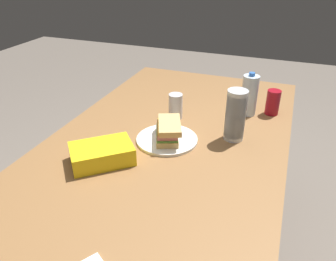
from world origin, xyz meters
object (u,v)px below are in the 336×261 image
at_px(water_bottle_tall, 249,95).
at_px(plastic_cup_stack, 235,115).
at_px(chip_bag, 102,154).
at_px(paper_plate, 168,140).
at_px(soda_can_silver, 176,106).
at_px(dining_table, 165,160).
at_px(soda_can_red, 273,102).
at_px(sandwich, 168,130).

distance_m(water_bottle_tall, plastic_cup_stack, 0.27).
bearing_deg(plastic_cup_stack, chip_bag, -51.14).
relative_size(paper_plate, plastic_cup_stack, 1.17).
bearing_deg(soda_can_silver, chip_bag, -17.06).
relative_size(dining_table, soda_can_silver, 14.79).
distance_m(soda_can_red, chip_bag, 0.87).
bearing_deg(soda_can_silver, dining_table, 8.86).
bearing_deg(soda_can_red, sandwich, -41.68).
relative_size(chip_bag, soda_can_silver, 1.89).
height_order(water_bottle_tall, plastic_cup_stack, plastic_cup_stack).
bearing_deg(sandwich, chip_bag, -38.49).
xyz_separation_m(soda_can_red, plastic_cup_stack, (0.31, -0.13, 0.05)).
bearing_deg(plastic_cup_stack, water_bottle_tall, 175.79).
xyz_separation_m(dining_table, water_bottle_tall, (-0.41, 0.28, 0.18)).
bearing_deg(soda_can_red, soda_can_silver, -63.76).
height_order(soda_can_red, soda_can_silver, same).
xyz_separation_m(dining_table, soda_can_silver, (-0.24, -0.04, 0.14)).
xyz_separation_m(sandwich, chip_bag, (0.23, -0.18, -0.02)).
relative_size(chip_bag, water_bottle_tall, 1.08).
bearing_deg(water_bottle_tall, sandwich, -35.21).
bearing_deg(water_bottle_tall, soda_can_red, 111.95).
height_order(paper_plate, sandwich, sandwich).
bearing_deg(chip_bag, plastic_cup_stack, -2.01).
bearing_deg(paper_plate, soda_can_red, 137.90).
distance_m(sandwich, soda_can_red, 0.57).
xyz_separation_m(paper_plate, plastic_cup_stack, (-0.12, 0.25, 0.10)).
height_order(chip_bag, water_bottle_tall, water_bottle_tall).
distance_m(plastic_cup_stack, soda_can_silver, 0.32).
height_order(paper_plate, water_bottle_tall, water_bottle_tall).
height_order(paper_plate, soda_can_silver, soda_can_silver).
xyz_separation_m(paper_plate, water_bottle_tall, (-0.38, 0.27, 0.09)).
bearing_deg(water_bottle_tall, dining_table, -34.36).
bearing_deg(soda_can_red, chip_bag, -40.60).
distance_m(dining_table, sandwich, 0.14).
height_order(paper_plate, chip_bag, chip_bag).
bearing_deg(plastic_cup_stack, dining_table, -61.00).
distance_m(chip_bag, plastic_cup_stack, 0.56).
relative_size(plastic_cup_stack, soda_can_silver, 1.81).
relative_size(soda_can_red, plastic_cup_stack, 0.55).
height_order(sandwich, plastic_cup_stack, plastic_cup_stack).
bearing_deg(plastic_cup_stack, paper_plate, -65.29).
relative_size(chip_bag, plastic_cup_stack, 1.04).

